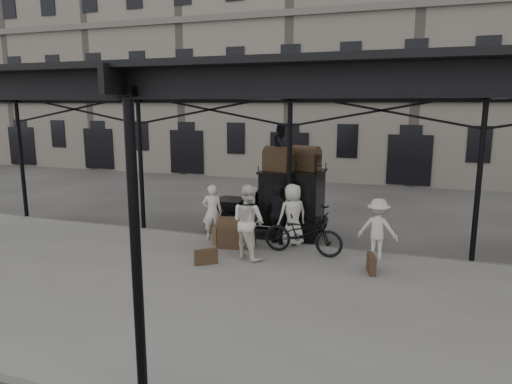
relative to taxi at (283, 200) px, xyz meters
The scene contains 18 objects.
ground 3.28m from the taxi, 81.06° to the right, with size 120.00×120.00×0.00m, color #383533.
platform 5.16m from the taxi, 84.60° to the right, with size 28.00×8.00×0.15m, color slate.
canopy 5.84m from the taxi, 84.28° to the right, with size 22.50×9.00×4.74m.
building_frontage 16.08m from the taxi, 88.19° to the left, with size 64.00×8.00×14.00m, color slate.
taxi is the anchor object (origin of this frame).
porter_left 2.31m from the taxi, 142.23° to the right, with size 0.62×0.40×1.69m, color silver.
porter_midleft 2.72m from the taxi, 93.65° to the right, with size 0.98×0.76×2.01m, color silver.
porter_centre 1.38m from the taxi, 62.16° to the right, with size 0.89×0.58×1.82m, color silver.
porter_official 1.24m from the taxi, 80.17° to the right, with size 1.03×0.43×1.76m, color black.
porter_right 3.50m from the taxi, 28.08° to the right, with size 1.05×0.61×1.63m, color silver.
bicycle 2.27m from the taxi, 59.56° to the right, with size 0.77×2.21×1.16m, color black.
porter_roof 1.70m from the taxi, 107.50° to the right, with size 0.70×0.54×1.44m, color black.
steamer_trunk_roof_near 1.32m from the taxi, 108.07° to the right, with size 0.87×0.53×0.64m, color #4C3523, non-canonical shape.
steamer_trunk_roof_far 1.47m from the taxi, 16.81° to the left, with size 0.87×0.53×0.64m, color #4C3523, non-canonical shape.
steamer_trunk_platform 2.20m from the taxi, 113.62° to the right, with size 1.00×0.61×0.74m, color #4C3523, non-canonical shape.
wicker_hamper 2.32m from the taxi, 126.59° to the right, with size 0.60×0.45×0.50m, color brown.
suitcase_upright 4.21m from the taxi, 42.46° to the right, with size 0.15×0.60×0.45m, color #4C3523.
suitcase_flat 3.80m from the taxi, 106.18° to the right, with size 0.60×0.15×0.40m, color #4C3523.
Camera 1 is at (3.37, -10.71, 4.19)m, focal length 32.00 mm.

